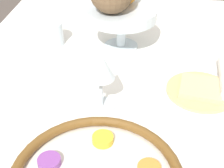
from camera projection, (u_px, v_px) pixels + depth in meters
name	position (u px, v px, depth m)	size (l,w,h in m)	color
wine_glass	(100.00, 69.00, 0.66)	(0.07, 0.07, 0.14)	silver
fruit_stand	(121.00, 17.00, 0.90)	(0.20, 0.20, 0.12)	silver
bread_plate	(200.00, 90.00, 0.76)	(0.17, 0.17, 0.02)	tan
cup_near	(50.00, 34.00, 0.95)	(0.08, 0.08, 0.07)	silver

